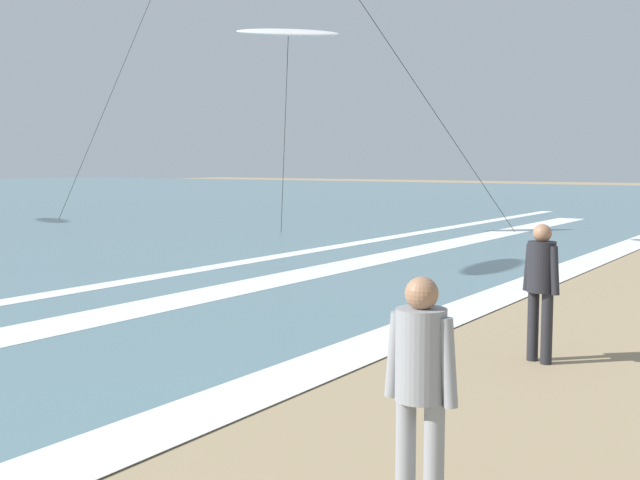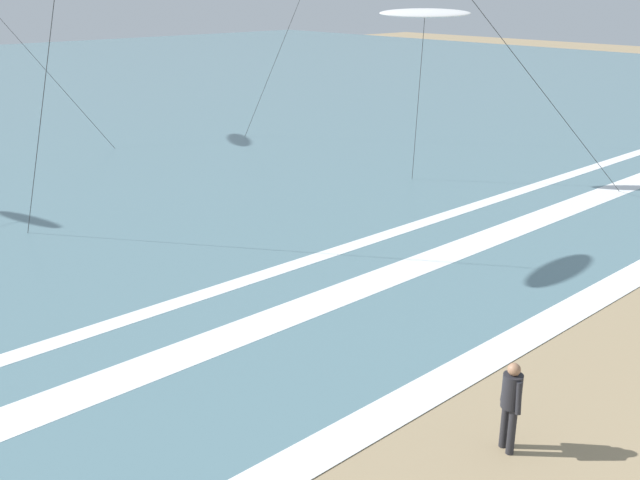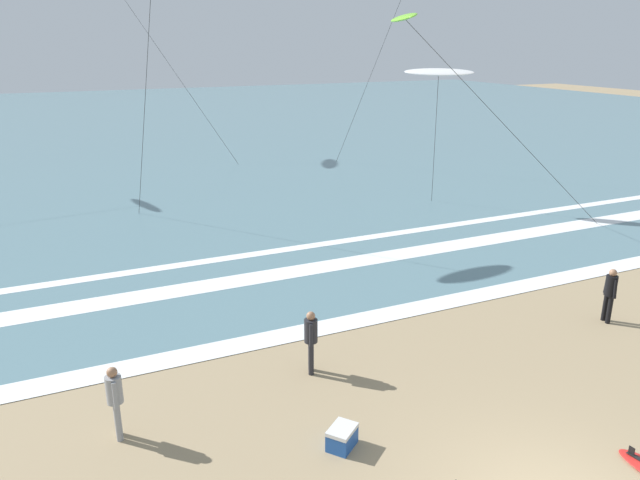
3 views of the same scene
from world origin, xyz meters
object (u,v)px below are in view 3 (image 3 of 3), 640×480
at_px(surfer_left_far, 610,291).
at_px(kite_white_far_right, 439,72).
at_px(surfer_mid_group, 311,337).
at_px(surfer_right_near, 115,396).
at_px(kite_lime_high_left, 405,19).
at_px(cooler_box, 342,437).

bearing_deg(surfer_left_far, kite_white_far_right, 77.80).
bearing_deg(surfer_mid_group, surfer_left_far, -6.31).
distance_m(surfer_right_near, kite_lime_high_left, 17.00).
relative_size(surfer_mid_group, cooler_box, 2.11).
height_order(kite_lime_high_left, cooler_box, kite_lime_high_left).
bearing_deg(surfer_mid_group, kite_lime_high_left, 48.43).
height_order(surfer_right_near, cooler_box, surfer_right_near).
distance_m(surfer_left_far, surfer_mid_group, 8.80).
height_order(kite_lime_high_left, kite_white_far_right, kite_lime_high_left).
bearing_deg(surfer_left_far, cooler_box, -168.70).
xyz_separation_m(surfer_left_far, kite_white_far_right, (2.74, 12.67, 5.27)).
bearing_deg(surfer_right_near, surfer_left_far, -1.18).
height_order(surfer_left_far, cooler_box, surfer_left_far).
distance_m(kite_white_far_right, cooler_box, 19.82).
bearing_deg(cooler_box, kite_white_far_right, 50.30).
distance_m(surfer_left_far, cooler_box, 9.54).
height_order(surfer_right_near, kite_lime_high_left, kite_lime_high_left).
relative_size(surfer_right_near, kite_lime_high_left, 0.17).
distance_m(surfer_mid_group, kite_white_far_right, 17.22).
distance_m(surfer_right_near, cooler_box, 4.55).
xyz_separation_m(surfer_left_far, surfer_right_near, (-13.28, 0.27, 0.00)).
bearing_deg(surfer_right_near, kite_white_far_right, 37.73).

